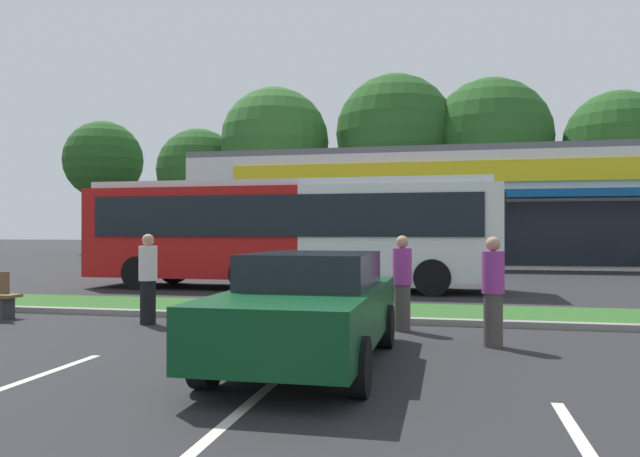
# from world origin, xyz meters

# --- Properties ---
(grass_median) EXTENTS (56.00, 2.20, 0.12)m
(grass_median) POSITION_xyz_m (0.00, 14.00, 0.06)
(grass_median) COLOR #2D5B23
(grass_median) RESTS_ON ground_plane
(curb_lip) EXTENTS (56.00, 0.24, 0.12)m
(curb_lip) POSITION_xyz_m (0.00, 12.78, 0.06)
(curb_lip) COLOR gray
(curb_lip) RESTS_ON ground_plane
(parking_stripe_2) EXTENTS (0.12, 4.80, 0.01)m
(parking_stripe_2) POSITION_xyz_m (0.58, 6.03, 0.00)
(parking_stripe_2) COLOR silver
(parking_stripe_2) RESTS_ON ground_plane
(storefront_building) EXTENTS (26.04, 11.88, 5.79)m
(storefront_building) POSITION_xyz_m (2.48, 35.27, 2.90)
(storefront_building) COLOR silver
(storefront_building) RESTS_ON ground_plane
(tree_far_left) EXTENTS (6.19, 6.19, 10.53)m
(tree_far_left) POSITION_xyz_m (-24.40, 45.08, 7.42)
(tree_far_left) COLOR #473323
(tree_far_left) RESTS_ON ground_plane
(tree_left) EXTENTS (6.04, 6.04, 9.23)m
(tree_left) POSITION_xyz_m (-15.30, 42.78, 6.20)
(tree_left) COLOR #473323
(tree_left) RESTS_ON ground_plane
(tree_mid_left) EXTENTS (7.52, 7.52, 11.78)m
(tree_mid_left) POSITION_xyz_m (-9.34, 42.14, 8.01)
(tree_mid_left) COLOR #473323
(tree_mid_left) RESTS_ON ground_plane
(tree_mid) EXTENTS (8.11, 8.11, 12.45)m
(tree_mid) POSITION_xyz_m (-1.01, 42.90, 8.39)
(tree_mid) COLOR #473323
(tree_mid) RESTS_ON ground_plane
(tree_mid_right) EXTENTS (8.06, 8.06, 11.93)m
(tree_mid_right) POSITION_xyz_m (5.31, 43.19, 7.89)
(tree_mid_right) COLOR #473323
(tree_mid_right) RESTS_ON ground_plane
(tree_right) EXTENTS (6.61, 6.61, 10.57)m
(tree_right) POSITION_xyz_m (12.94, 42.48, 7.25)
(tree_right) COLOR #473323
(tree_right) RESTS_ON ground_plane
(city_bus) EXTENTS (12.44, 2.76, 3.25)m
(city_bus) POSITION_xyz_m (-2.20, 19.09, 1.77)
(city_bus) COLOR #B71414
(city_bus) RESTS_ON ground_plane
(car_1) EXTENTS (1.92, 4.49, 1.45)m
(car_1) POSITION_xyz_m (0.77, 9.04, 0.75)
(car_1) COLOR #0C3F1E
(car_1) RESTS_ON ground_plane
(car_3) EXTENTS (4.17, 1.87, 1.52)m
(car_3) POSITION_xyz_m (1.21, 24.32, 0.79)
(car_3) COLOR maroon
(car_3) RESTS_ON ground_plane
(pedestrian_by_pole) EXTENTS (0.34, 0.34, 1.67)m
(pedestrian_by_pole) POSITION_xyz_m (1.75, 11.98, 0.84)
(pedestrian_by_pole) COLOR #47423D
(pedestrian_by_pole) RESTS_ON ground_plane
(pedestrian_mid) EXTENTS (0.33, 0.33, 1.66)m
(pedestrian_mid) POSITION_xyz_m (3.20, 10.79, 0.83)
(pedestrian_mid) COLOR #47423D
(pedestrian_mid) RESTS_ON ground_plane
(pedestrian_far) EXTENTS (0.34, 0.34, 1.69)m
(pedestrian_far) POSITION_xyz_m (-2.96, 11.76, 0.85)
(pedestrian_far) COLOR black
(pedestrian_far) RESTS_ON ground_plane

